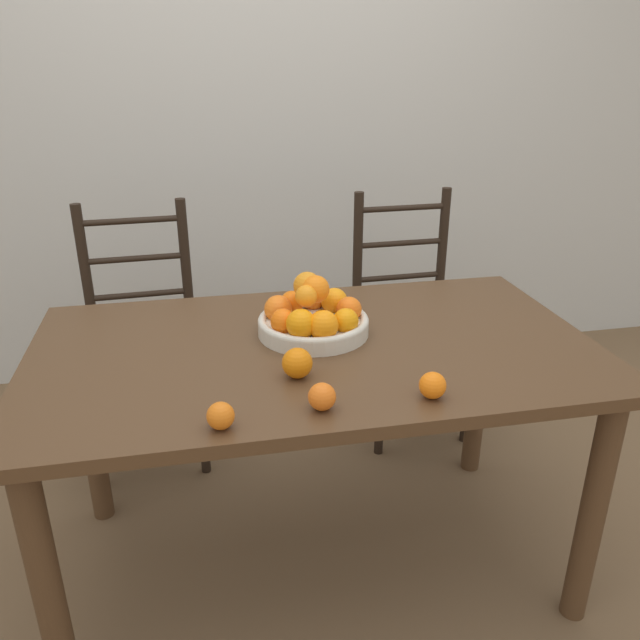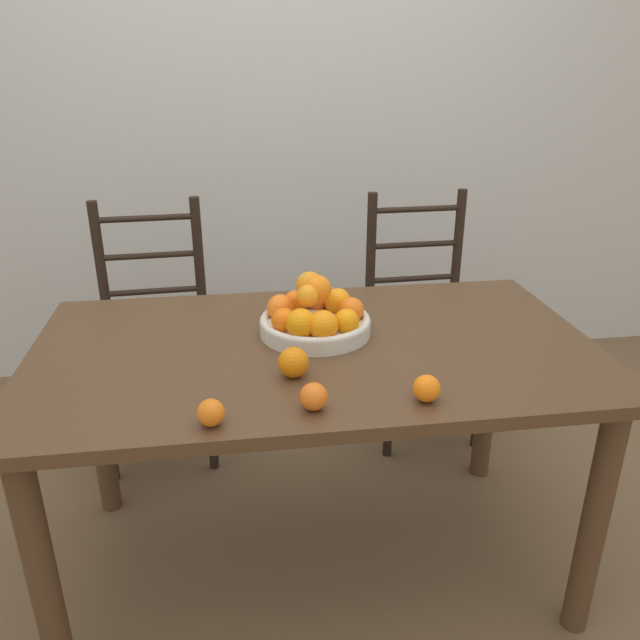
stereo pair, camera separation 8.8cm
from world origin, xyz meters
TOP-DOWN VIEW (x-y plane):
  - ground_plane at (0.00, 0.00)m, footprint 12.00×12.00m
  - wall_back at (0.00, 1.49)m, footprint 8.00×0.06m
  - dining_table at (0.00, 0.00)m, footprint 1.55×0.88m
  - fruit_bowl at (0.01, 0.07)m, footprint 0.32×0.32m
  - orange_loose_0 at (-0.05, -0.34)m, footprint 0.06×0.06m
  - orange_loose_1 at (-0.08, -0.18)m, footprint 0.08×0.08m
  - orange_loose_2 at (0.21, -0.34)m, footprint 0.06×0.06m
  - orange_loose_3 at (-0.28, -0.37)m, footprint 0.06×0.06m
  - chair_left at (-0.53, 0.75)m, footprint 0.44×0.42m
  - chair_right at (0.55, 0.75)m, footprint 0.43×0.41m

SIDE VIEW (x-z plane):
  - ground_plane at x=0.00m, z-range 0.00..0.00m
  - chair_left at x=-0.53m, z-range -0.02..0.98m
  - chair_right at x=0.55m, z-range -0.02..0.98m
  - dining_table at x=0.00m, z-range 0.28..1.04m
  - orange_loose_3 at x=-0.28m, z-range 0.77..0.83m
  - orange_loose_0 at x=-0.05m, z-range 0.77..0.83m
  - orange_loose_2 at x=0.21m, z-range 0.77..0.83m
  - orange_loose_1 at x=-0.08m, z-range 0.77..0.84m
  - fruit_bowl at x=0.01m, z-range 0.73..0.91m
  - wall_back at x=0.00m, z-range 0.00..2.60m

